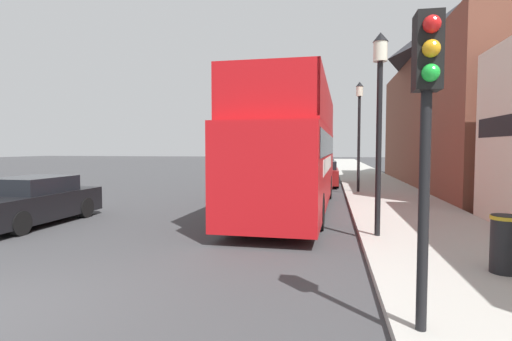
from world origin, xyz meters
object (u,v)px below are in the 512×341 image
parked_car_ahead_of_bus (322,174)px  lamp_post_nearest (380,97)px  parked_car_far_side (31,202)px  traffic_signal (427,100)px  tour_bus (293,158)px  lamp_post_second (359,117)px  litter_bin (505,242)px

parked_car_ahead_of_bus → lamp_post_nearest: size_ratio=0.90×
parked_car_far_side → traffic_signal: bearing=151.5°
tour_bus → parked_car_far_side: tour_bus is taller
parked_car_far_side → lamp_post_second: lamp_post_second is taller
lamp_post_nearest → litter_bin: 4.16m
parked_car_far_side → lamp_post_nearest: 10.05m
lamp_post_second → parked_car_far_side: bearing=-136.5°
parked_car_far_side → litter_bin: 11.77m
traffic_signal → parked_car_ahead_of_bus: bearing=94.4°
parked_car_ahead_of_bus → traffic_signal: traffic_signal is taller
tour_bus → lamp_post_second: (2.63, 5.17, 1.82)m
tour_bus → traffic_signal: 9.92m
parked_car_ahead_of_bus → traffic_signal: bearing=-85.4°
traffic_signal → litter_bin: size_ratio=3.67×
tour_bus → lamp_post_nearest: bearing=-60.0°
tour_bus → litter_bin: 8.33m
parked_car_ahead_of_bus → traffic_signal: 19.05m
tour_bus → parked_car_ahead_of_bus: 9.39m
parked_car_far_side → traffic_signal: 11.20m
parked_car_ahead_of_bus → lamp_post_nearest: bearing=-83.5°
traffic_signal → lamp_post_second: bearing=88.9°
lamp_post_nearest → lamp_post_second: bearing=88.7°
tour_bus → traffic_signal: (2.34, -9.60, 0.91)m
traffic_signal → lamp_post_nearest: lamp_post_nearest is taller
tour_bus → lamp_post_second: size_ratio=2.20×
lamp_post_nearest → parked_car_ahead_of_bus: bearing=96.4°
litter_bin → parked_car_far_side: bearing=165.6°
parked_car_far_side → lamp_post_nearest: (9.65, -0.36, 2.76)m
lamp_post_nearest → tour_bus: bearing=118.1°
parked_car_ahead_of_bus → lamp_post_nearest: (1.55, -13.81, 2.73)m
parked_car_ahead_of_bus → traffic_signal: size_ratio=1.21×
parked_car_ahead_of_bus → litter_bin: size_ratio=4.43×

